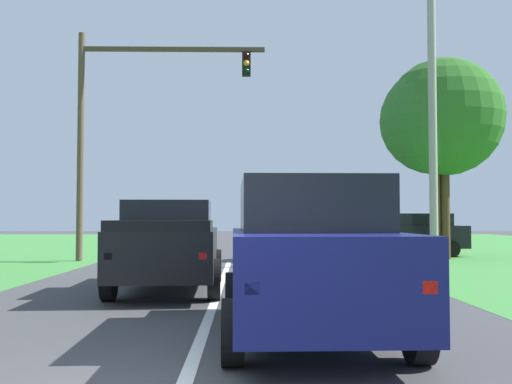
{
  "coord_description": "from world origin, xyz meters",
  "views": [
    {
      "loc": [
        0.58,
        -4.99,
        1.57
      ],
      "look_at": [
        0.93,
        14.67,
        2.43
      ],
      "focal_mm": 42.25,
      "sensor_mm": 36.0,
      "label": 1
    }
  ],
  "objects": [
    {
      "name": "crossing_suv_far",
      "position": [
        7.59,
        20.12,
        0.94
      ],
      "size": [
        4.34,
        2.22,
        1.77
      ],
      "color": "black",
      "rests_on": "ground_plane"
    },
    {
      "name": "extra_tree_1",
      "position": [
        7.9,
        18.02,
        5.34
      ],
      "size": [
        4.17,
        4.17,
        7.45
      ],
      "color": "#4C351E",
      "rests_on": "ground_plane"
    },
    {
      "name": "ground_plane",
      "position": [
        0.0,
        9.35,
        0.0
      ],
      "size": [
        120.0,
        120.0,
        0.0
      ],
      "primitive_type": "plane",
      "color": "#424244"
    },
    {
      "name": "keep_moving_sign",
      "position": [
        5.47,
        15.28,
        1.68
      ],
      "size": [
        0.6,
        0.09,
        2.64
      ],
      "color": "gray",
      "rests_on": "ground_plane"
    },
    {
      "name": "oak_tree_right",
      "position": [
        8.29,
        18.05,
        5.48
      ],
      "size": [
        4.56,
        4.56,
        7.78
      ],
      "color": "#4C351E",
      "rests_on": "ground_plane"
    },
    {
      "name": "utility_pole_right",
      "position": [
        6.91,
        15.1,
        5.24
      ],
      "size": [
        0.28,
        0.28,
        10.47
      ],
      "primitive_type": "cylinder",
      "color": "#9E998E",
      "rests_on": "ground_plane"
    },
    {
      "name": "pickup_truck_lead",
      "position": [
        -1.07,
        8.15,
        1.0
      ],
      "size": [
        2.38,
        5.57,
        1.94
      ],
      "color": "black",
      "rests_on": "ground_plane"
    },
    {
      "name": "traffic_light",
      "position": [
        -3.89,
        17.37,
        5.53
      ],
      "size": [
        6.97,
        0.4,
        8.51
      ],
      "color": "brown",
      "rests_on": "ground_plane"
    },
    {
      "name": "red_suv_near",
      "position": [
        1.42,
        3.11,
        1.08
      ],
      "size": [
        2.32,
        5.03,
        2.08
      ],
      "color": "navy",
      "rests_on": "ground_plane"
    }
  ]
}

